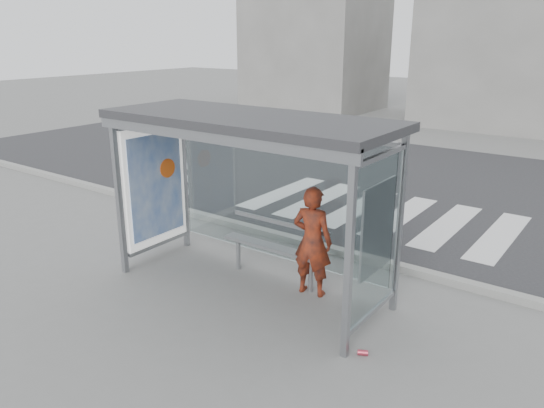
# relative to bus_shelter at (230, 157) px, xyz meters

# --- Properties ---
(ground) EXTENTS (80.00, 80.00, 0.00)m
(ground) POSITION_rel_bus_shelter_xyz_m (0.37, -0.06, -1.98)
(ground) COLOR slate
(ground) RESTS_ON ground
(road) EXTENTS (30.00, 10.00, 0.01)m
(road) POSITION_rel_bus_shelter_xyz_m (0.37, 6.94, -1.98)
(road) COLOR #27272A
(road) RESTS_ON ground
(curb) EXTENTS (30.00, 0.18, 0.12)m
(curb) POSITION_rel_bus_shelter_xyz_m (0.37, 1.89, -1.92)
(curb) COLOR gray
(curb) RESTS_ON ground
(crosswalk) EXTENTS (5.55, 3.00, 0.00)m
(crosswalk) POSITION_rel_bus_shelter_xyz_m (0.37, 4.44, -1.98)
(crosswalk) COLOR silver
(crosswalk) RESTS_ON ground
(bus_shelter) EXTENTS (4.25, 1.65, 2.62)m
(bus_shelter) POSITION_rel_bus_shelter_xyz_m (0.00, 0.00, 0.00)
(bus_shelter) COLOR gray
(bus_shelter) RESTS_ON ground
(building_left) EXTENTS (6.00, 5.00, 6.00)m
(building_left) POSITION_rel_bus_shelter_xyz_m (-9.63, 17.94, 1.02)
(building_left) COLOR slate
(building_left) RESTS_ON ground
(building_center) EXTENTS (8.00, 5.00, 5.00)m
(building_center) POSITION_rel_bus_shelter_xyz_m (0.37, 17.94, 0.52)
(building_center) COLOR slate
(building_center) RESTS_ON ground
(person) EXTENTS (0.65, 0.47, 1.64)m
(person) POSITION_rel_bus_shelter_xyz_m (1.18, 0.39, -1.16)
(person) COLOR #D55814
(person) RESTS_ON ground
(bench) EXTENTS (1.78, 0.32, 0.92)m
(bench) POSITION_rel_bus_shelter_xyz_m (0.47, 0.44, -1.44)
(bench) COLOR gray
(bench) RESTS_ON ground
(soda_can) EXTENTS (0.14, 0.12, 0.07)m
(soda_can) POSITION_rel_bus_shelter_xyz_m (2.54, -0.62, -1.95)
(soda_can) COLOR #D83F54
(soda_can) RESTS_ON ground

